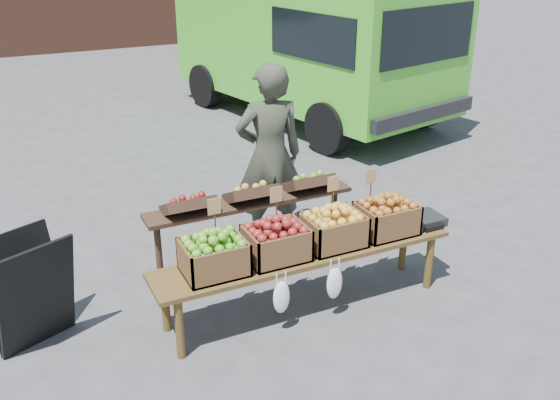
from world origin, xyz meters
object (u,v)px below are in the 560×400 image
crate_golden_apples (214,257)px  weighing_scale (424,220)px  vendor (269,156)px  crate_green_apples (386,218)px  crate_russet_pears (276,243)px  delivery_van (309,48)px  display_bench (305,280)px  chalkboard_sign (30,291)px  back_table (251,227)px  crate_red_apples (334,230)px

crate_golden_apples → weighing_scale: (2.08, 0.00, -0.10)m
vendor → crate_green_apples: size_ratio=3.85×
crate_russet_pears → delivery_van: bearing=59.5°
display_bench → chalkboard_sign: bearing=167.1°
weighing_scale → back_table: bearing=153.5°
weighing_scale → vendor: bearing=126.2°
display_bench → delivery_van: bearing=61.8°
vendor → chalkboard_sign: vendor is taller
vendor → back_table: (-0.47, -0.61, -0.44)m
chalkboard_sign → crate_russet_pears: 2.00m
crate_green_apples → chalkboard_sign: bearing=170.5°
chalkboard_sign → display_bench: chalkboard_sign is taller
display_bench → crate_russet_pears: (-0.28, 0.00, 0.42)m
delivery_van → display_bench: delivery_van is taller
vendor → crate_green_apples: vendor is taller
vendor → chalkboard_sign: 2.65m
crate_golden_apples → back_table: bearing=48.8°
back_table → display_bench: back_table is taller
delivery_van → crate_green_apples: (-2.05, -5.35, -0.49)m
delivery_van → crate_red_apples: bearing=-128.8°
crate_golden_apples → crate_green_apples: 1.65m
crate_russet_pears → weighing_scale: crate_russet_pears is taller
chalkboard_sign → display_bench: 2.26m
chalkboard_sign → crate_russet_pears: size_ratio=1.91×
chalkboard_sign → weighing_scale: size_ratio=2.81×
chalkboard_sign → crate_red_apples: bearing=-34.6°
crate_russet_pears → weighing_scale: (1.53, 0.00, -0.10)m
delivery_van → chalkboard_sign: bearing=-149.1°
vendor → crate_golden_apples: vendor is taller
chalkboard_sign → display_bench: size_ratio=0.35×
back_table → vendor: bearing=52.2°
crate_russet_pears → crate_red_apples: size_ratio=1.00×
delivery_van → display_bench: 6.14m
vendor → weighing_scale: size_ratio=5.66×
back_table → crate_golden_apples: back_table is taller
vendor → crate_red_apples: 1.35m
delivery_van → crate_green_apples: delivery_van is taller
back_table → display_bench: 0.78m
crate_green_apples → crate_red_apples: bearing=180.0°
vendor → delivery_van: bearing=-112.9°
crate_red_apples → crate_green_apples: same height
back_table → crate_red_apples: bearing=-56.9°
delivery_van → display_bench: size_ratio=1.99×
crate_green_apples → display_bench: bearing=180.0°
chalkboard_sign → back_table: (2.00, 0.22, 0.04)m
delivery_van → weighing_scale: bearing=-119.7°
crate_russet_pears → display_bench: bearing=0.0°
vendor → back_table: size_ratio=0.92×
chalkboard_sign → crate_green_apples: size_ratio=1.91×
delivery_van → back_table: 5.60m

